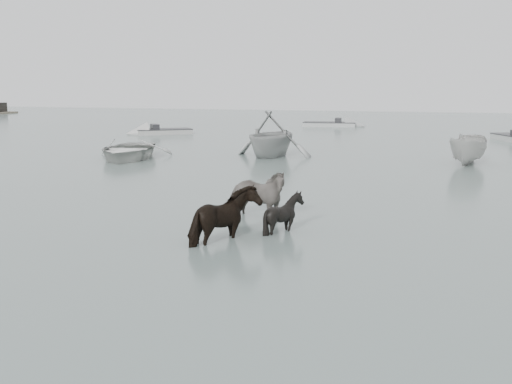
# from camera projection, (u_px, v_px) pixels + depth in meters

# --- Properties ---
(ground) EXTENTS (140.00, 140.00, 0.00)m
(ground) POSITION_uv_depth(u_px,v_px,m) (285.00, 248.00, 14.94)
(ground) COLOR #56665F
(ground) RESTS_ON ground
(pony_pinto) EXTENTS (2.11, 1.24, 1.67)m
(pony_pinto) POSITION_uv_depth(u_px,v_px,m) (256.00, 189.00, 18.21)
(pony_pinto) COLOR black
(pony_pinto) RESTS_ON ground
(pony_dark) EXTENTS (1.46, 1.70, 1.69)m
(pony_dark) POSITION_uv_depth(u_px,v_px,m) (226.00, 207.00, 15.45)
(pony_dark) COLOR black
(pony_dark) RESTS_ON ground
(pony_black) EXTENTS (1.43, 1.35, 1.28)m
(pony_black) POSITION_uv_depth(u_px,v_px,m) (284.00, 207.00, 16.52)
(pony_black) COLOR black
(pony_black) RESTS_ON ground
(rowboat_lead) EXTENTS (4.87, 6.03, 1.11)m
(rowboat_lead) POSITION_uv_depth(u_px,v_px,m) (128.00, 148.00, 32.11)
(rowboat_lead) COLOR beige
(rowboat_lead) RESTS_ON ground
(rowboat_trail) EXTENTS (4.63, 5.20, 2.50)m
(rowboat_trail) POSITION_uv_depth(u_px,v_px,m) (271.00, 132.00, 32.91)
(rowboat_trail) COLOR #A3A5A3
(rowboat_trail) RESTS_ON ground
(boat_small) EXTENTS (2.22, 4.22, 1.55)m
(boat_small) POSITION_uv_depth(u_px,v_px,m) (469.00, 148.00, 29.81)
(boat_small) COLOR #B6B5B1
(boat_small) RESTS_ON ground
(skiff_outer) EXTENTS (5.43, 4.59, 0.75)m
(skiff_outer) POSITION_uv_depth(u_px,v_px,m) (164.00, 129.00, 47.09)
(skiff_outer) COLOR #A2A19D
(skiff_outer) RESTS_ON ground
(skiff_far) EXTENTS (6.29, 2.17, 0.75)m
(skiff_far) POSITION_uv_depth(u_px,v_px,m) (329.00, 122.00, 54.94)
(skiff_far) COLOR #9B9D9B
(skiff_far) RESTS_ON ground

